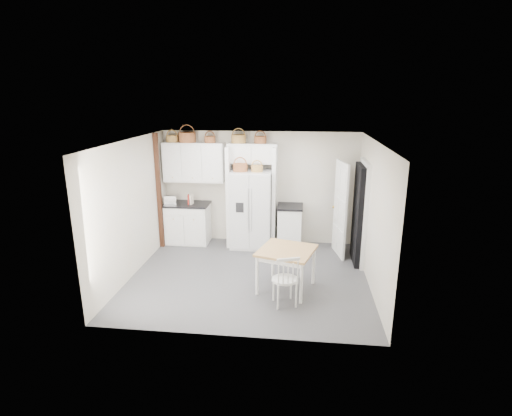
# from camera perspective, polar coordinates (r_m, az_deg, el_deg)

# --- Properties ---
(floor) EXTENTS (4.50, 4.50, 0.00)m
(floor) POSITION_cam_1_polar(r_m,az_deg,el_deg) (7.84, -1.00, -9.72)
(floor) COLOR #4D4D4E
(floor) RESTS_ON ground
(ceiling) EXTENTS (4.50, 4.50, 0.00)m
(ceiling) POSITION_cam_1_polar(r_m,az_deg,el_deg) (7.11, -1.10, 9.52)
(ceiling) COLOR white
(ceiling) RESTS_ON wall_back
(wall_back) EXTENTS (4.50, 0.00, 4.50)m
(wall_back) POSITION_cam_1_polar(r_m,az_deg,el_deg) (9.30, 0.56, 2.91)
(wall_back) COLOR beige
(wall_back) RESTS_ON floor
(wall_left) EXTENTS (0.00, 4.00, 4.00)m
(wall_left) POSITION_cam_1_polar(r_m,az_deg,el_deg) (7.98, -17.29, -0.03)
(wall_left) COLOR beige
(wall_left) RESTS_ON floor
(wall_right) EXTENTS (0.00, 4.00, 4.00)m
(wall_right) POSITION_cam_1_polar(r_m,az_deg,el_deg) (7.43, 16.42, -1.11)
(wall_right) COLOR beige
(wall_right) RESTS_ON floor
(refrigerator) EXTENTS (0.91, 0.74, 1.77)m
(refrigerator) POSITION_cam_1_polar(r_m,az_deg,el_deg) (9.05, -0.64, -0.16)
(refrigerator) COLOR silver
(refrigerator) RESTS_ON floor
(base_cab_left) EXTENTS (0.99, 0.62, 0.92)m
(base_cab_left) POSITION_cam_1_polar(r_m,az_deg,el_deg) (9.55, -9.69, -2.20)
(base_cab_left) COLOR white
(base_cab_left) RESTS_ON floor
(base_cab_right) EXTENTS (0.53, 0.64, 0.93)m
(base_cab_right) POSITION_cam_1_polar(r_m,az_deg,el_deg) (9.19, 4.83, -2.70)
(base_cab_right) COLOR white
(base_cab_right) RESTS_ON floor
(dining_table) EXTENTS (1.14, 1.14, 0.76)m
(dining_table) POSITION_cam_1_polar(r_m,az_deg,el_deg) (7.23, 4.33, -8.73)
(dining_table) COLOR #9D6444
(dining_table) RESTS_ON floor
(windsor_chair) EXTENTS (0.54, 0.52, 0.90)m
(windsor_chair) POSITION_cam_1_polar(r_m,az_deg,el_deg) (6.71, 4.15, -10.14)
(windsor_chair) COLOR white
(windsor_chair) RESTS_ON floor
(counter_left) EXTENTS (1.03, 0.67, 0.04)m
(counter_left) POSITION_cam_1_polar(r_m,az_deg,el_deg) (9.42, -9.83, 0.57)
(counter_left) COLOR black
(counter_left) RESTS_ON base_cab_left
(counter_right) EXTENTS (0.57, 0.68, 0.04)m
(counter_right) POSITION_cam_1_polar(r_m,az_deg,el_deg) (9.05, 4.90, 0.23)
(counter_right) COLOR black
(counter_right) RESTS_ON base_cab_right
(toaster) EXTENTS (0.30, 0.21, 0.19)m
(toaster) POSITION_cam_1_polar(r_m,az_deg,el_deg) (9.42, -12.15, 1.18)
(toaster) COLOR silver
(toaster) RESTS_ON counter_left
(cookbook_red) EXTENTS (0.06, 0.15, 0.22)m
(cookbook_red) POSITION_cam_1_polar(r_m,az_deg,el_deg) (9.29, -9.63, 1.20)
(cookbook_red) COLOR #A01F17
(cookbook_red) RESTS_ON counter_left
(cookbook_cream) EXTENTS (0.06, 0.15, 0.21)m
(cookbook_cream) POSITION_cam_1_polar(r_m,az_deg,el_deg) (9.27, -9.18, 1.17)
(cookbook_cream) COLOR beige
(cookbook_cream) RESTS_ON counter_left
(basket_upper_a) EXTENTS (0.27, 0.27, 0.15)m
(basket_upper_a) POSITION_cam_1_polar(r_m,az_deg,el_deg) (9.36, -11.89, 9.67)
(basket_upper_a) COLOR olive
(basket_upper_a) RESTS_ON upper_cabinet
(basket_upper_b) EXTENTS (0.38, 0.38, 0.22)m
(basket_upper_b) POSITION_cam_1_polar(r_m,az_deg,el_deg) (9.25, -9.79, 9.93)
(basket_upper_b) COLOR brown
(basket_upper_b) RESTS_ON upper_cabinet
(basket_upper_c) EXTENTS (0.25, 0.25, 0.14)m
(basket_upper_c) POSITION_cam_1_polar(r_m,az_deg,el_deg) (9.12, -6.59, 9.71)
(basket_upper_c) COLOR brown
(basket_upper_c) RESTS_ON upper_cabinet
(basket_bridge_a) EXTENTS (0.32, 0.32, 0.18)m
(basket_bridge_a) POSITION_cam_1_polar(r_m,az_deg,el_deg) (9.00, -2.51, 9.84)
(basket_bridge_a) COLOR olive
(basket_bridge_a) RESTS_ON bridge_cabinet
(basket_bridge_b) EXTENTS (0.27, 0.27, 0.15)m
(basket_bridge_b) POSITION_cam_1_polar(r_m,az_deg,el_deg) (8.94, 0.61, 9.72)
(basket_bridge_b) COLOR brown
(basket_bridge_b) RESTS_ON bridge_cabinet
(basket_fridge_a) EXTENTS (0.32, 0.32, 0.17)m
(basket_fridge_a) POSITION_cam_1_polar(r_m,az_deg,el_deg) (8.77, -2.27, 5.80)
(basket_fridge_a) COLOR brown
(basket_fridge_a) RESTS_ON refrigerator
(basket_fridge_b) EXTENTS (0.25, 0.25, 0.14)m
(basket_fridge_b) POSITION_cam_1_polar(r_m,az_deg,el_deg) (8.72, 0.13, 5.66)
(basket_fridge_b) COLOR olive
(basket_fridge_b) RESTS_ON refrigerator
(upper_cabinet) EXTENTS (1.40, 0.34, 0.90)m
(upper_cabinet) POSITION_cam_1_polar(r_m,az_deg,el_deg) (9.29, -8.85, 6.49)
(upper_cabinet) COLOR white
(upper_cabinet) RESTS_ON wall_back
(bridge_cabinet) EXTENTS (1.12, 0.34, 0.45)m
(bridge_cabinet) POSITION_cam_1_polar(r_m,az_deg,el_deg) (8.99, -0.50, 7.82)
(bridge_cabinet) COLOR white
(bridge_cabinet) RESTS_ON wall_back
(fridge_panel_left) EXTENTS (0.08, 0.60, 2.30)m
(fridge_panel_left) POSITION_cam_1_polar(r_m,az_deg,el_deg) (9.13, -3.76, 1.67)
(fridge_panel_left) COLOR white
(fridge_panel_left) RESTS_ON floor
(fridge_panel_right) EXTENTS (0.08, 0.60, 2.30)m
(fridge_panel_right) POSITION_cam_1_polar(r_m,az_deg,el_deg) (9.01, 2.64, 1.49)
(fridge_panel_right) COLOR white
(fridge_panel_right) RESTS_ON floor
(trim_post) EXTENTS (0.09, 0.09, 2.60)m
(trim_post) POSITION_cam_1_polar(r_m,az_deg,el_deg) (9.17, -13.69, 2.27)
(trim_post) COLOR black
(trim_post) RESTS_ON floor
(doorway_void) EXTENTS (0.18, 0.85, 2.05)m
(doorway_void) POSITION_cam_1_polar(r_m,az_deg,el_deg) (8.44, 14.57, -0.90)
(doorway_void) COLOR black
(doorway_void) RESTS_ON floor
(door_slab) EXTENTS (0.21, 0.79, 2.05)m
(door_slab) POSITION_cam_1_polar(r_m,az_deg,el_deg) (8.72, 11.94, -0.19)
(door_slab) COLOR white
(door_slab) RESTS_ON floor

